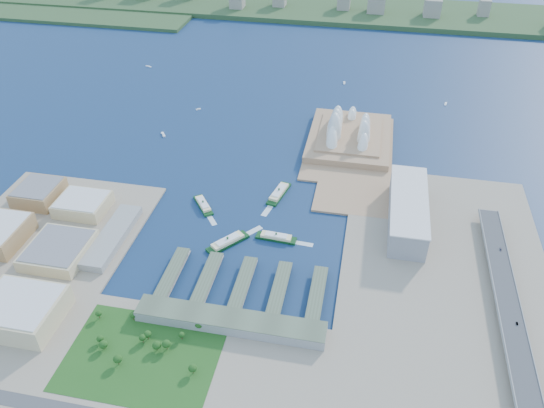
% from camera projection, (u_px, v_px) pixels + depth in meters
% --- Properties ---
extents(ground, '(3000.00, 3000.00, 0.00)m').
position_uv_depth(ground, '(247.00, 243.00, 663.29)').
color(ground, '#0F2346').
rests_on(ground, ground).
extents(west_land, '(220.00, 390.00, 3.00)m').
position_uv_depth(west_land, '(18.00, 272.00, 619.05)').
color(west_land, gray).
rests_on(west_land, ground).
extents(south_land, '(720.00, 180.00, 3.00)m').
position_uv_depth(south_land, '(194.00, 385.00, 496.88)').
color(south_land, gray).
rests_on(south_land, ground).
extents(east_land, '(240.00, 500.00, 3.00)m').
position_uv_depth(east_land, '(447.00, 299.00, 585.15)').
color(east_land, gray).
rests_on(east_land, ground).
extents(peninsula, '(135.00, 220.00, 3.00)m').
position_uv_depth(peninsula, '(350.00, 147.00, 850.38)').
color(peninsula, '#A17B58').
rests_on(peninsula, ground).
extents(far_shore, '(2200.00, 260.00, 12.00)m').
position_uv_depth(far_shore, '(331.00, 9.00, 1432.15)').
color(far_shore, '#2D4926').
rests_on(far_shore, ground).
extents(opera_house, '(134.00, 180.00, 58.00)m').
position_uv_depth(opera_house, '(351.00, 124.00, 848.39)').
color(opera_house, white).
rests_on(opera_house, peninsula).
extents(toaster_building, '(45.00, 155.00, 35.00)m').
position_uv_depth(toaster_building, '(408.00, 211.00, 683.41)').
color(toaster_building, gray).
rests_on(toaster_building, east_land).
extents(expressway, '(26.00, 340.00, 11.85)m').
position_uv_depth(expressway, '(507.00, 309.00, 563.40)').
color(expressway, gray).
rests_on(expressway, east_land).
extents(west_buildings, '(200.00, 280.00, 27.00)m').
position_uv_depth(west_buildings, '(31.00, 243.00, 637.72)').
color(west_buildings, '#9A774D').
rests_on(west_buildings, west_land).
extents(ferry_wharves, '(184.00, 90.00, 9.30)m').
position_uv_depth(ferry_wharves, '(243.00, 284.00, 599.20)').
color(ferry_wharves, '#485540').
rests_on(ferry_wharves, ground).
extents(terminal_building, '(200.00, 28.00, 12.00)m').
position_uv_depth(terminal_building, '(230.00, 322.00, 549.17)').
color(terminal_building, gray).
rests_on(terminal_building, south_land).
extents(park, '(150.00, 110.00, 16.00)m').
position_uv_depth(park, '(141.00, 351.00, 516.45)').
color(park, '#194714').
rests_on(park, south_land).
extents(ferry_a, '(39.37, 47.14, 9.32)m').
position_uv_depth(ferry_a, '(203.00, 204.00, 722.26)').
color(ferry_a, '#0E3A15').
rests_on(ferry_a, ground).
extents(ferry_b, '(26.69, 59.45, 10.90)m').
position_uv_depth(ferry_b, '(279.00, 192.00, 743.54)').
color(ferry_b, '#0E3A15').
rests_on(ferry_b, ground).
extents(ferry_c, '(47.85, 54.06, 10.92)m').
position_uv_depth(ferry_c, '(228.00, 241.00, 658.50)').
color(ferry_c, '#0E3A15').
rests_on(ferry_c, ground).
extents(ferry_d, '(52.18, 16.37, 9.73)m').
position_uv_depth(ferry_d, '(276.00, 236.00, 666.60)').
color(ferry_d, '#0E3A15').
rests_on(ferry_d, ground).
extents(boat_a, '(12.38, 15.40, 3.08)m').
position_uv_depth(boat_a, '(163.00, 134.00, 884.19)').
color(boat_a, white).
rests_on(boat_a, ground).
extents(boat_b, '(8.96, 7.97, 2.41)m').
position_uv_depth(boat_b, '(198.00, 109.00, 960.20)').
color(boat_b, white).
rests_on(boat_b, ground).
extents(boat_c, '(6.28, 13.08, 2.83)m').
position_uv_depth(boat_c, '(446.00, 104.00, 977.44)').
color(boat_c, white).
rests_on(boat_c, ground).
extents(boat_d, '(14.30, 7.54, 2.38)m').
position_uv_depth(boat_d, '(148.00, 66.00, 1122.28)').
color(boat_d, white).
rests_on(boat_d, ground).
extents(boat_e, '(4.85, 12.34, 2.96)m').
position_uv_depth(boat_e, '(344.00, 83.00, 1053.20)').
color(boat_e, white).
rests_on(boat_e, ground).
extents(car_b, '(1.50, 4.30, 1.42)m').
position_uv_depth(car_b, '(517.00, 323.00, 538.85)').
color(car_b, slate).
rests_on(car_b, expressway).
extents(car_c, '(2.01, 4.94, 1.43)m').
position_uv_depth(car_c, '(501.00, 249.00, 630.02)').
color(car_c, slate).
rests_on(car_c, expressway).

